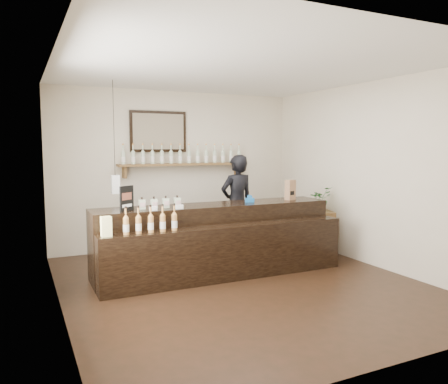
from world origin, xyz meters
TOP-DOWN VIEW (x-y plane):
  - ground at (0.00, 0.00)m, footprint 5.00×5.00m
  - room_shell at (0.00, 0.00)m, footprint 5.00×5.00m
  - back_wall_decor at (-0.14, 2.37)m, footprint 2.66×0.96m
  - counter at (-0.07, 0.57)m, footprint 3.53×0.97m
  - promo_sign at (-1.36, 0.60)m, footprint 0.21×0.14m
  - paper_bag at (1.23, 0.67)m, footprint 0.16×0.14m
  - tape_dispenser at (0.51, 0.69)m, footprint 0.14×0.09m
  - side_cabinet at (2.00, 0.90)m, footprint 0.49×0.58m
  - potted_plant at (2.00, 0.90)m, footprint 0.43×0.39m
  - shopkeeper at (0.74, 1.55)m, footprint 0.73×0.52m

SIDE VIEW (x-z plane):
  - ground at x=0.00m, z-range 0.00..0.00m
  - side_cabinet at x=2.00m, z-range 0.00..0.73m
  - counter at x=-0.07m, z-range -0.11..1.04m
  - potted_plant at x=2.00m, z-range 0.73..1.14m
  - shopkeeper at x=0.74m, z-range 0.00..1.90m
  - tape_dispenser at x=0.51m, z-range 0.97..1.08m
  - paper_bag at x=1.23m, z-range 0.98..1.30m
  - promo_sign at x=-1.36m, z-range 0.98..1.31m
  - room_shell at x=0.00m, z-range -0.80..4.20m
  - back_wall_decor at x=-0.14m, z-range 0.91..2.60m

